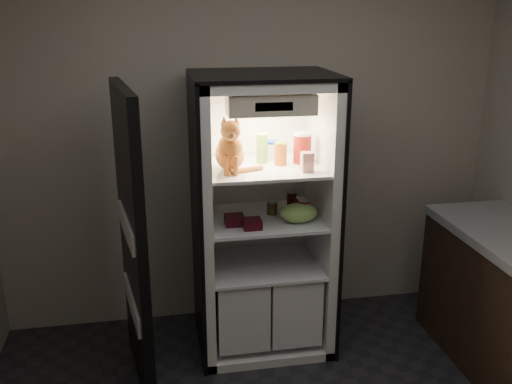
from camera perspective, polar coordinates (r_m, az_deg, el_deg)
room_shell at (r=2.33m, az=7.16°, el=1.93°), size 3.60×3.60×3.60m
refrigerator at (r=3.87m, az=0.56°, el=-4.27°), size 0.90×0.72×1.88m
fridge_door at (r=3.49m, az=-12.21°, el=-5.08°), size 0.19×0.87×1.85m
tabby_cat at (r=3.51m, az=-2.59°, el=4.26°), size 0.30×0.35×0.37m
parmesan_shaker at (r=3.71m, az=0.60°, el=4.40°), size 0.07×0.07×0.19m
mayo_tub at (r=3.81m, az=1.64°, el=4.23°), size 0.09×0.09×0.12m
salsa_jar at (r=3.67m, az=2.46°, el=3.84°), size 0.08×0.08×0.14m
pepper_jar at (r=3.71m, az=4.65°, el=4.42°), size 0.12×0.12×0.20m
cream_carton at (r=3.53m, az=5.13°, el=3.01°), size 0.07×0.07×0.12m
soda_can_a at (r=3.90m, az=3.59°, el=-0.84°), size 0.07×0.07×0.12m
soda_can_b at (r=3.79m, az=4.46°, el=-1.41°), size 0.07×0.07×0.12m
soda_can_c at (r=3.70m, az=4.78°, el=-1.79°), size 0.07×0.07×0.14m
condiment_jar at (r=3.80m, az=1.61°, el=-1.55°), size 0.07×0.07×0.09m
grape_bag at (r=3.67m, az=4.28°, el=-2.09°), size 0.24×0.18×0.12m
berry_box_left at (r=3.63m, az=-2.17°, el=-2.82°), size 0.12×0.12×0.06m
berry_box_right at (r=3.57m, az=-0.40°, el=-3.19°), size 0.12×0.12×0.06m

